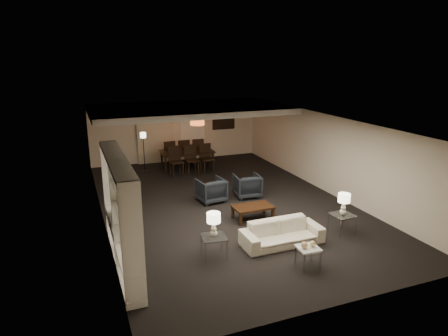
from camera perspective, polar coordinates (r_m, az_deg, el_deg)
The scene contains 35 objects.
floor at distance 12.07m, azimuth -0.00°, elevation -5.03°, with size 11.00×11.00×0.00m, color black.
ceiling at distance 11.42m, azimuth -0.00°, elevation 6.77°, with size 7.00×11.00×0.02m, color silver.
wall_back at distance 16.81m, azimuth -6.84°, elevation 5.28°, with size 7.00×0.02×2.50m, color beige.
wall_front at distance 7.16m, azimuth 16.44°, elevation -10.14°, with size 7.00×0.02×2.50m, color beige.
wall_left at distance 10.96m, azimuth -17.31°, elevation -1.06°, with size 0.02×11.00×2.50m, color beige.
wall_right at distance 13.32m, azimuth 14.18°, elevation 2.12°, with size 0.02×11.00×2.50m, color beige.
ceiling_soffit at distance 14.72m, azimuth -5.00°, elevation 8.37°, with size 7.00×4.00×0.20m, color silver.
curtains at distance 16.54m, azimuth -9.79°, elevation 4.82°, with size 1.50×0.12×2.40m, color beige.
door at distance 17.00m, azimuth -4.50°, elevation 4.78°, with size 0.90×0.05×2.10m, color silver.
painting at distance 17.35m, azimuth -0.07°, elevation 6.73°, with size 0.95×0.04×0.65m, color #142D38.
media_unit at distance 8.55m, azimuth -14.61°, elevation -6.18°, with size 0.38×3.40×2.35m, color white, non-canonical shape.
pendant_light at distance 14.88m, azimuth -3.84°, elevation 6.61°, with size 0.52×0.52×0.24m, color #D8591E.
sofa at distance 9.57m, azimuth 8.29°, elevation -9.20°, with size 1.93×0.75×0.56m, color beige.
coffee_table at distance 10.90m, azimuth 4.13°, elevation -6.37°, with size 1.06×0.62×0.38m, color black, non-canonical shape.
armchair_left at distance 12.10m, azimuth -1.87°, elevation -3.18°, with size 0.77×0.79×0.72m, color black.
armchair_right at distance 12.52m, azimuth 3.32°, elevation -2.53°, with size 0.77×0.79×0.72m, color black.
side_table_left at distance 8.93m, azimuth -1.46°, elevation -11.17°, with size 0.53×0.53×0.49m, color white, non-canonical shape.
side_table_right at distance 10.47m, azimuth 16.49°, elevation -7.65°, with size 0.53×0.53×0.49m, color silver, non-canonical shape.
table_lamp_left at distance 8.71m, azimuth -1.49°, elevation -8.12°, with size 0.30×0.30×0.55m, color beige, non-canonical shape.
table_lamp_right at distance 10.28m, azimuth 16.72°, elevation -4.98°, with size 0.30×0.30×0.55m, color #EBE6C7, non-canonical shape.
marble_table at distance 8.76m, azimuth 11.86°, elevation -12.31°, with size 0.44×0.44×0.44m, color white, non-canonical shape.
gold_gourd_a at distance 8.58m, azimuth 11.41°, elevation -10.74°, with size 0.14×0.14×0.14m, color tan.
gold_gourd_b at distance 8.68m, azimuth 12.54°, elevation -10.53°, with size 0.12×0.12×0.12m, color #DEC975.
television at distance 9.22m, azimuth -14.91°, elevation -5.19°, with size 0.15×1.15×0.66m, color black.
vase_blue at distance 7.52m, azimuth -13.50°, elevation -9.42°, with size 0.18×0.18×0.19m, color #233098.
vase_amber at distance 8.10m, azimuth -14.57°, elevation -3.82°, with size 0.18×0.18×0.18m, color #B2933B.
floor_speaker at distance 9.33m, azimuth -14.06°, elevation -8.79°, with size 0.11×0.11×0.98m, color black.
dining_table at distance 15.60m, azimuth -5.27°, elevation 1.14°, with size 2.03×1.13×0.71m, color black.
chair_nl at distance 14.80m, azimuth -6.82°, elevation 0.97°, with size 0.49×0.49×1.06m, color black, non-canonical shape.
chair_nm at distance 14.95m, azimuth -4.59°, elevation 1.19°, with size 0.49×0.49×1.06m, color black, non-canonical shape.
chair_nr at distance 15.13m, azimuth -2.42°, elevation 1.40°, with size 0.49×0.49×1.06m, color black, non-canonical shape.
chair_fl at distance 16.02m, azimuth -8.00°, elevation 2.08°, with size 0.49×0.49×1.06m, color black, non-canonical shape.
chair_fm at distance 16.16m, azimuth -5.93°, elevation 2.28°, with size 0.49×0.49×1.06m, color black, non-canonical shape.
chair_fr at distance 16.33m, azimuth -3.90°, elevation 2.46°, with size 0.49×0.49×1.06m, color black, non-canonical shape.
floor_lamp at distance 15.39m, azimuth -11.36°, elevation 2.23°, with size 0.22×0.22×1.51m, color black, non-canonical shape.
Camera 1 is at (-4.09, -10.51, 4.31)m, focal length 32.00 mm.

